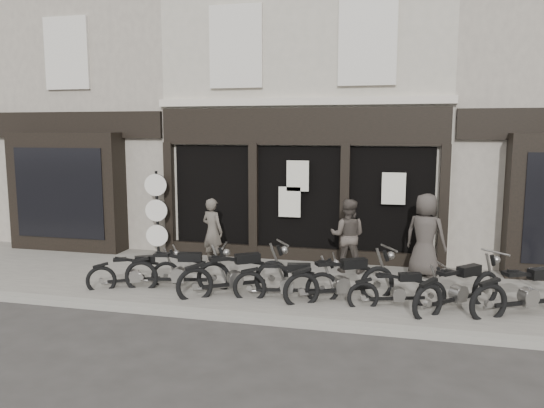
% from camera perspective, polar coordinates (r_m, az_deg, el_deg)
% --- Properties ---
extents(ground_plane, '(90.00, 90.00, 0.00)m').
position_cam_1_polar(ground_plane, '(10.76, -0.19, -10.28)').
color(ground_plane, '#2D2B28').
rests_on(ground_plane, ground).
extents(pavement, '(30.00, 4.20, 0.12)m').
position_cam_1_polar(pavement, '(11.57, 0.89, -8.64)').
color(pavement, '#645E58').
rests_on(pavement, ground_plane).
extents(kerb, '(30.00, 0.25, 0.13)m').
position_cam_1_polar(kerb, '(9.59, -2.04, -12.19)').
color(kerb, gray).
rests_on(kerb, ground_plane).
extents(central_building, '(7.30, 6.22, 8.34)m').
position_cam_1_polar(central_building, '(16.06, 5.01, 10.50)').
color(central_building, '#B7AE9D').
rests_on(central_building, ground).
extents(neighbour_left, '(5.60, 6.73, 8.34)m').
position_cam_1_polar(neighbour_left, '(18.11, -15.61, 9.83)').
color(neighbour_left, '#A29989').
rests_on(neighbour_left, ground).
extents(motorcycle_0, '(1.73, 1.18, 0.92)m').
position_cam_1_polar(motorcycle_0, '(11.52, -14.50, -7.40)').
color(motorcycle_0, black).
rests_on(motorcycle_0, ground).
extents(motorcycle_1, '(2.19, 0.74, 1.06)m').
position_cam_1_polar(motorcycle_1, '(11.18, -9.99, -7.43)').
color(motorcycle_1, black).
rests_on(motorcycle_1, ground).
extents(motorcycle_2, '(2.05, 1.53, 1.11)m').
position_cam_1_polar(motorcycle_2, '(10.68, -3.95, -7.95)').
color(motorcycle_2, black).
rests_on(motorcycle_2, ground).
extents(motorcycle_3, '(2.05, 0.69, 0.99)m').
position_cam_1_polar(motorcycle_3, '(10.39, 1.65, -8.68)').
color(motorcycle_3, black).
rests_on(motorcycle_3, ground).
extents(motorcycle_4, '(2.09, 1.40, 1.10)m').
position_cam_1_polar(motorcycle_4, '(10.39, 7.48, -8.49)').
color(motorcycle_4, black).
rests_on(motorcycle_4, ground).
extents(motorcycle_5, '(1.82, 0.83, 0.90)m').
position_cam_1_polar(motorcycle_5, '(10.26, 13.45, -9.32)').
color(motorcycle_5, black).
rests_on(motorcycle_5, ground).
extents(motorcycle_6, '(1.79, 1.77, 1.09)m').
position_cam_1_polar(motorcycle_6, '(10.39, 19.46, -8.93)').
color(motorcycle_6, black).
rests_on(motorcycle_6, ground).
extents(motorcycle_7, '(2.15, 1.41, 1.13)m').
position_cam_1_polar(motorcycle_7, '(10.59, 25.91, -8.87)').
color(motorcycle_7, black).
rests_on(motorcycle_7, ground).
extents(man_left, '(0.69, 0.57, 1.61)m').
position_cam_1_polar(man_left, '(12.97, -6.42, -2.92)').
color(man_left, '#4F4941').
rests_on(man_left, pavement).
extents(man_centre, '(0.84, 0.67, 1.69)m').
position_cam_1_polar(man_centre, '(12.29, 8.15, -3.38)').
color(man_centre, '#463F39').
rests_on(man_centre, pavement).
extents(man_right, '(1.07, 0.90, 1.87)m').
position_cam_1_polar(man_right, '(12.26, 16.18, -3.23)').
color(man_right, '#3B3631').
rests_on(man_right, pavement).
extents(advert_sign_post, '(0.56, 0.36, 2.33)m').
position_cam_1_polar(advert_sign_post, '(13.97, -12.27, -1.41)').
color(advert_sign_post, black).
rests_on(advert_sign_post, ground).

